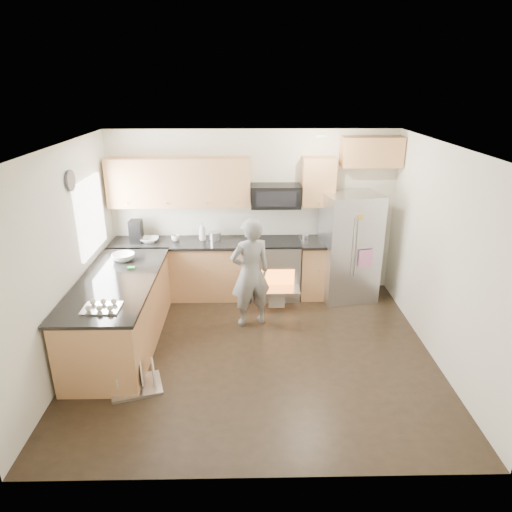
{
  "coord_description": "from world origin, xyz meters",
  "views": [
    {
      "loc": [
        -0.08,
        -5.05,
        3.29
      ],
      "look_at": [
        0.02,
        0.5,
        1.14
      ],
      "focal_mm": 32.0,
      "sensor_mm": 36.0,
      "label": 1
    }
  ],
  "objects_px": {
    "stove_range": "(275,256)",
    "person": "(250,273)",
    "refrigerator": "(349,247)",
    "dish_rack": "(136,381)"
  },
  "relations": [
    {
      "from": "stove_range",
      "to": "person",
      "type": "distance_m",
      "value": 1.03
    },
    {
      "from": "person",
      "to": "stove_range",
      "type": "bearing_deg",
      "value": -132.55
    },
    {
      "from": "refrigerator",
      "to": "person",
      "type": "bearing_deg",
      "value": -161.42
    },
    {
      "from": "refrigerator",
      "to": "person",
      "type": "height_order",
      "value": "refrigerator"
    },
    {
      "from": "stove_range",
      "to": "person",
      "type": "relative_size",
      "value": 1.14
    },
    {
      "from": "stove_range",
      "to": "refrigerator",
      "type": "height_order",
      "value": "stove_range"
    },
    {
      "from": "refrigerator",
      "to": "dish_rack",
      "type": "relative_size",
      "value": 2.57
    },
    {
      "from": "person",
      "to": "dish_rack",
      "type": "distance_m",
      "value": 2.09
    },
    {
      "from": "person",
      "to": "dish_rack",
      "type": "bearing_deg",
      "value": 28.5
    },
    {
      "from": "stove_range",
      "to": "dish_rack",
      "type": "distance_m",
      "value": 3.01
    }
  ]
}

